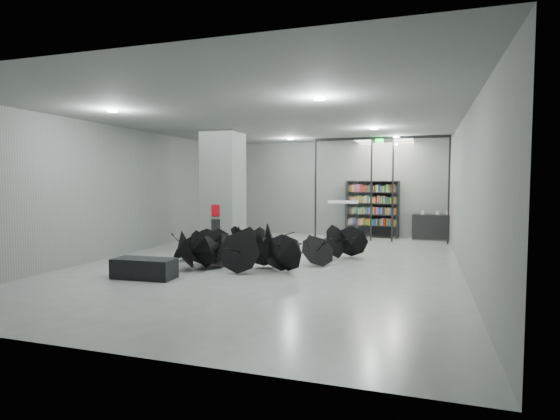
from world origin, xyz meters
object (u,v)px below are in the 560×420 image
(column, at_px, (223,190))
(umbrella_cluster, at_px, (251,253))
(bench, at_px, (144,268))
(bookshelf, at_px, (372,209))
(shop_counter, at_px, (434,227))

(column, relative_size, umbrella_cluster, 0.73)
(bench, relative_size, umbrella_cluster, 0.27)
(umbrella_cluster, bearing_deg, bookshelf, 69.96)
(column, xyz_separation_m, bench, (0.22, -4.90, -1.76))
(bench, height_order, umbrella_cluster, umbrella_cluster)
(bench, xyz_separation_m, shop_counter, (6.71, 9.55, 0.26))
(bench, height_order, bookshelf, bookshelf)
(column, distance_m, umbrella_cluster, 3.47)
(bench, bearing_deg, umbrella_cluster, 53.01)
(column, height_order, bookshelf, column)
(bookshelf, xyz_separation_m, shop_counter, (2.43, -0.10, -0.67))
(bench, xyz_separation_m, bookshelf, (4.29, 9.65, 0.93))
(bookshelf, bearing_deg, shop_counter, 5.18)
(column, bearing_deg, bench, -87.38)
(shop_counter, bearing_deg, umbrella_cluster, -128.87)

